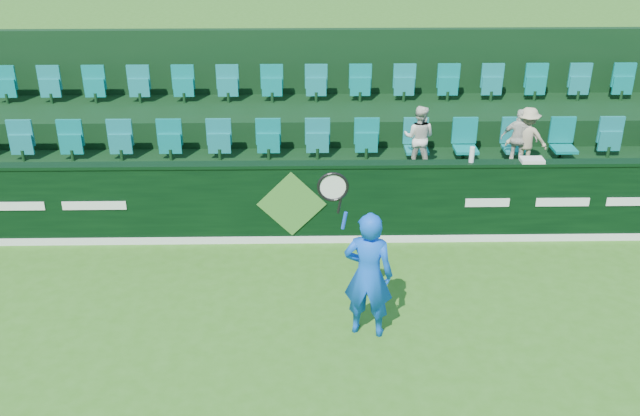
{
  "coord_description": "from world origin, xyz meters",
  "views": [
    {
      "loc": [
        0.27,
        -6.26,
        5.49
      ],
      "look_at": [
        0.43,
        2.8,
        1.15
      ],
      "focal_mm": 40.0,
      "sensor_mm": 36.0,
      "label": 1
    }
  ],
  "objects_px": {
    "spectator_middle": "(519,139)",
    "drinks_bottle": "(472,155)",
    "spectator_left": "(419,137)",
    "towel": "(532,160)",
    "tennis_player": "(368,274)",
    "spectator_right": "(527,138)"
  },
  "relations": [
    {
      "from": "towel",
      "to": "drinks_bottle",
      "type": "relative_size",
      "value": 1.44
    },
    {
      "from": "spectator_right",
      "to": "drinks_bottle",
      "type": "xyz_separation_m",
      "value": [
        -1.19,
        -1.12,
        0.14
      ]
    },
    {
      "from": "tennis_player",
      "to": "spectator_left",
      "type": "xyz_separation_m",
      "value": [
        1.14,
        3.68,
        0.47
      ]
    },
    {
      "from": "spectator_right",
      "to": "drinks_bottle",
      "type": "bearing_deg",
      "value": 60.26
    },
    {
      "from": "tennis_player",
      "to": "drinks_bottle",
      "type": "height_order",
      "value": "tennis_player"
    },
    {
      "from": "spectator_left",
      "to": "towel",
      "type": "xyz_separation_m",
      "value": [
        1.6,
        -1.12,
        0.02
      ]
    },
    {
      "from": "spectator_left",
      "to": "drinks_bottle",
      "type": "height_order",
      "value": "spectator_left"
    },
    {
      "from": "spectator_left",
      "to": "drinks_bottle",
      "type": "bearing_deg",
      "value": 138.9
    },
    {
      "from": "towel",
      "to": "spectator_middle",
      "type": "bearing_deg",
      "value": 84.53
    },
    {
      "from": "spectator_middle",
      "to": "drinks_bottle",
      "type": "bearing_deg",
      "value": 65.73
    },
    {
      "from": "spectator_middle",
      "to": "drinks_bottle",
      "type": "xyz_separation_m",
      "value": [
        -1.06,
        -1.12,
        0.16
      ]
    },
    {
      "from": "spectator_right",
      "to": "towel",
      "type": "height_order",
      "value": "spectator_right"
    },
    {
      "from": "tennis_player",
      "to": "towel",
      "type": "xyz_separation_m",
      "value": [
        2.75,
        2.56,
        0.5
      ]
    },
    {
      "from": "spectator_right",
      "to": "towel",
      "type": "relative_size",
      "value": 2.98
    },
    {
      "from": "drinks_bottle",
      "to": "towel",
      "type": "bearing_deg",
      "value": 0.0
    },
    {
      "from": "tennis_player",
      "to": "spectator_right",
      "type": "xyz_separation_m",
      "value": [
        2.98,
        3.68,
        0.45
      ]
    },
    {
      "from": "tennis_player",
      "to": "spectator_middle",
      "type": "height_order",
      "value": "tennis_player"
    },
    {
      "from": "spectator_left",
      "to": "towel",
      "type": "relative_size",
      "value": 3.09
    },
    {
      "from": "spectator_middle",
      "to": "spectator_right",
      "type": "distance_m",
      "value": 0.13
    },
    {
      "from": "spectator_left",
      "to": "spectator_right",
      "type": "height_order",
      "value": "spectator_left"
    },
    {
      "from": "towel",
      "to": "drinks_bottle",
      "type": "distance_m",
      "value": 0.95
    },
    {
      "from": "spectator_left",
      "to": "drinks_bottle",
      "type": "relative_size",
      "value": 4.45
    }
  ]
}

